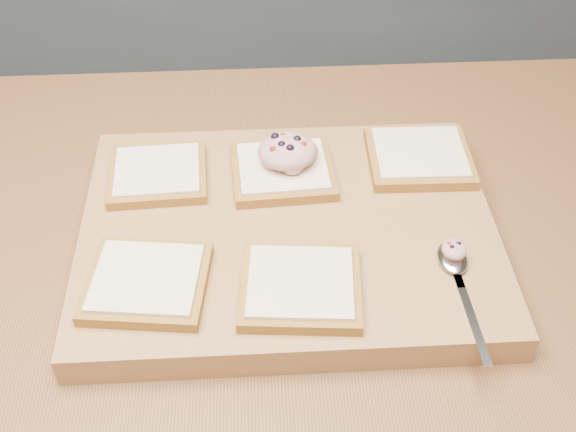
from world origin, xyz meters
name	(u,v)px	position (x,y,z in m)	size (l,w,h in m)	color
back_counter	(247,7)	(0.00, 1.43, 0.47)	(3.60, 0.62, 0.94)	slate
cutting_board	(288,234)	(0.04, 0.02, 0.92)	(0.45, 0.35, 0.04)	#B7834E
bread_far_left	(158,174)	(-0.11, 0.11, 0.94)	(0.12, 0.11, 0.02)	olive
bread_far_center	(283,170)	(0.04, 0.11, 0.94)	(0.12, 0.11, 0.02)	olive
bread_far_right	(419,157)	(0.20, 0.12, 0.94)	(0.12, 0.11, 0.02)	olive
bread_near_left	(147,282)	(-0.11, -0.06, 0.94)	(0.13, 0.12, 0.02)	olive
bread_near_center	(300,286)	(0.05, -0.07, 0.94)	(0.13, 0.12, 0.02)	olive
tuna_salad_dollop	(287,151)	(0.04, 0.11, 0.97)	(0.07, 0.06, 0.03)	tan
spoon	(455,266)	(0.21, -0.05, 0.94)	(0.03, 0.16, 0.01)	silver
spoon_salad	(454,249)	(0.21, -0.04, 0.95)	(0.03, 0.03, 0.02)	tan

